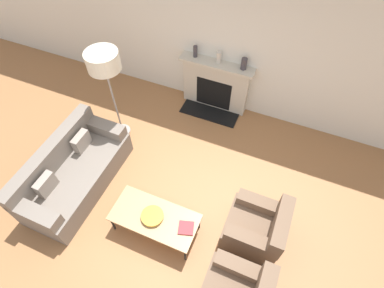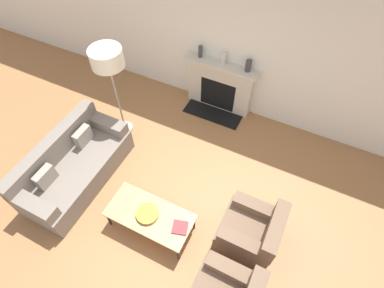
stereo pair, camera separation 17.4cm
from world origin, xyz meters
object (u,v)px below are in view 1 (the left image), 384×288
Objects in this scene: fireplace at (215,86)px; armchair_far at (257,228)px; mantel_vase_center_right at (244,64)px; book at (186,228)px; mantel_vase_left at (195,51)px; mantel_vase_center_left at (219,57)px; couch at (74,172)px; bowl at (152,216)px; floor_lamp at (104,65)px; coffee_table at (155,218)px.

fireplace reaches higher than armchair_far.
fireplace is at bearing -178.12° from mantel_vase_center_right.
mantel_vase_left reaches higher than book.
book is at bearing -78.28° from mantel_vase_center_left.
book is 2.87m from mantel_vase_center_right.
mantel_vase_center_right is at bearing -156.63° from armchair_far.
couch is at bearing -126.20° from mantel_vase_center_right.
floor_lamp reaches higher than bowl.
mantel_vase_center_left is at bearing 91.65° from bowl.
mantel_vase_left reaches higher than mantel_vase_center_right.
coffee_table is at bearing -97.10° from mantel_vase_center_right.
floor_lamp is at bearing -124.18° from mantel_vase_left.
fireplace is 0.79m from mantel_vase_center_right.
bowl is at bearing 167.09° from book.
floor_lamp is (-1.93, 1.43, 1.12)m from book.
mantel_vase_center_left is (-0.08, 2.81, 0.70)m from bowl.
mantel_vase_center_left reaches higher than fireplace.
armchair_far is 0.66× the size of coffee_table.
coffee_table is at bearing -87.87° from mantel_vase_center_left.
book is (0.59, -2.76, -0.09)m from fireplace.
floor_lamp reaches higher than coffee_table.
fireplace is 2.80m from bowl.
armchair_far is 2.57× the size of bowl.
coffee_table is 2.90m from mantel_vase_center_left.
mantel_vase_center_left is at bearing 42.86° from fireplace.
fireplace is at bearing 92.49° from coffee_table.
floor_lamp is at bearing -143.32° from mantel_vase_center_right.
coffee_table is 5.79× the size of mantel_vase_center_left.
bowl is (-0.02, -0.02, 0.06)m from coffee_table.
armchair_far is at bearing 17.99° from bowl.
mantel_vase_left is (-0.52, 2.81, 0.70)m from bowl.
mantel_vase_center_left is 1.02× the size of mantel_vase_center_right.
floor_lamp is 8.17× the size of mantel_vase_center_left.
bowl is 2.90m from mantel_vase_center_left.
bowl is 1.48× the size of mantel_vase_center_left.
mantel_vase_center_right reaches higher than bowl.
floor_lamp reaches higher than mantel_vase_center_right.
mantel_vase_center_right is at bearing -36.20° from couch.
mantel_vase_left is 0.89m from mantel_vase_center_right.
book is 1.21× the size of mantel_vase_center_right.
armchair_far is 2.90m from mantel_vase_center_left.
armchair_far is at bearing -58.04° from mantel_vase_center_left.
fireplace is at bearing -2.07° from mantel_vase_left.
fireplace is 0.79× the size of floor_lamp.
fireplace is 0.63m from mantel_vase_center_left.
bowl is 1.24× the size of book.
fireplace reaches higher than couch.
mantel_vase_center_left is (-1.47, 2.36, 0.83)m from armchair_far.
couch is 2.93m from armchair_far.
armchair_far is 2.70m from mantel_vase_center_right.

